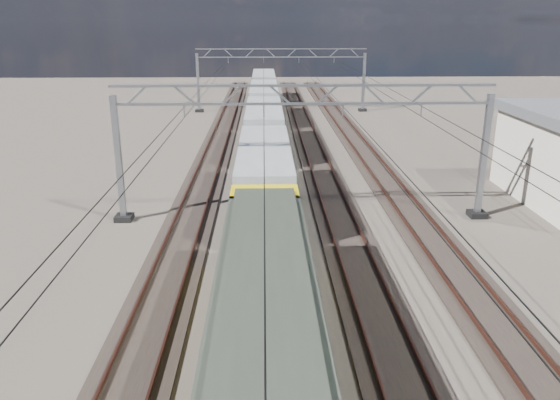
{
  "coord_description": "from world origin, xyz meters",
  "views": [
    {
      "loc": [
        -1.98,
        -23.49,
        10.17
      ],
      "look_at": [
        -1.3,
        -0.05,
        2.4
      ],
      "focal_mm": 35.0,
      "sensor_mm": 36.0,
      "label": 1
    }
  ],
  "objects_px": {
    "hopper_wagon_mid": "(264,125)",
    "hopper_wagon_fourth": "(264,84)",
    "catenary_gantry_mid": "(303,147)",
    "hopper_wagon_third": "(264,100)",
    "catenary_gantry_far": "(281,77)",
    "locomotive": "(266,366)",
    "hopper_wagon_lead": "(264,172)"
  },
  "relations": [
    {
      "from": "hopper_wagon_mid",
      "to": "hopper_wagon_fourth",
      "type": "relative_size",
      "value": 1.0
    },
    {
      "from": "catenary_gantry_mid",
      "to": "hopper_wagon_mid",
      "type": "height_order",
      "value": "catenary_gantry_mid"
    },
    {
      "from": "hopper_wagon_third",
      "to": "hopper_wagon_fourth",
      "type": "xyz_separation_m",
      "value": [
        0.0,
        14.2,
        0.0
      ]
    },
    {
      "from": "catenary_gantry_far",
      "to": "locomotive",
      "type": "xyz_separation_m",
      "value": [
        -2.0,
        -52.4,
        -1.58
      ]
    },
    {
      "from": "catenary_gantry_mid",
      "to": "hopper_wagon_third",
      "type": "xyz_separation_m",
      "value": [
        -2.0,
        29.7,
        -1.67
      ]
    },
    {
      "from": "catenary_gantry_mid",
      "to": "hopper_wagon_mid",
      "type": "xyz_separation_m",
      "value": [
        -2.0,
        15.5,
        -1.67
      ]
    },
    {
      "from": "catenary_gantry_far",
      "to": "hopper_wagon_mid",
      "type": "height_order",
      "value": "catenary_gantry_far"
    },
    {
      "from": "catenary_gantry_far",
      "to": "hopper_wagon_fourth",
      "type": "distance_m",
      "value": 8.32
    },
    {
      "from": "locomotive",
      "to": "hopper_wagon_lead",
      "type": "height_order",
      "value": "locomotive"
    },
    {
      "from": "catenary_gantry_mid",
      "to": "hopper_wagon_lead",
      "type": "xyz_separation_m",
      "value": [
        -2.0,
        1.3,
        -1.67
      ]
    },
    {
      "from": "locomotive",
      "to": "hopper_wagon_third",
      "type": "distance_m",
      "value": 46.1
    },
    {
      "from": "hopper_wagon_mid",
      "to": "hopper_wagon_fourth",
      "type": "height_order",
      "value": "same"
    },
    {
      "from": "catenary_gantry_mid",
      "to": "hopper_wagon_third",
      "type": "height_order",
      "value": "catenary_gantry_mid"
    },
    {
      "from": "catenary_gantry_far",
      "to": "hopper_wagon_lead",
      "type": "distance_m",
      "value": 34.8
    },
    {
      "from": "catenary_gantry_far",
      "to": "hopper_wagon_lead",
      "type": "relative_size",
      "value": 1.53
    },
    {
      "from": "hopper_wagon_mid",
      "to": "hopper_wagon_lead",
      "type": "bearing_deg",
      "value": -90.0
    },
    {
      "from": "hopper_wagon_fourth",
      "to": "hopper_wagon_mid",
      "type": "bearing_deg",
      "value": -90.0
    },
    {
      "from": "hopper_wagon_third",
      "to": "catenary_gantry_far",
      "type": "bearing_deg",
      "value": 72.39
    },
    {
      "from": "catenary_gantry_far",
      "to": "hopper_wagon_lead",
      "type": "xyz_separation_m",
      "value": [
        -2.0,
        -34.7,
        -1.67
      ]
    },
    {
      "from": "hopper_wagon_lead",
      "to": "hopper_wagon_mid",
      "type": "height_order",
      "value": "same"
    },
    {
      "from": "hopper_wagon_mid",
      "to": "hopper_wagon_third",
      "type": "height_order",
      "value": "same"
    },
    {
      "from": "catenary_gantry_mid",
      "to": "hopper_wagon_lead",
      "type": "height_order",
      "value": "catenary_gantry_mid"
    },
    {
      "from": "locomotive",
      "to": "hopper_wagon_fourth",
      "type": "bearing_deg",
      "value": 90.0
    },
    {
      "from": "catenary_gantry_mid",
      "to": "catenary_gantry_far",
      "type": "xyz_separation_m",
      "value": [
        0.0,
        36.0,
        0.0
      ]
    },
    {
      "from": "catenary_gantry_far",
      "to": "hopper_wagon_third",
      "type": "bearing_deg",
      "value": -107.61
    },
    {
      "from": "locomotive",
      "to": "hopper_wagon_fourth",
      "type": "distance_m",
      "value": 60.3
    },
    {
      "from": "catenary_gantry_far",
      "to": "hopper_wagon_third",
      "type": "xyz_separation_m",
      "value": [
        -2.0,
        -6.3,
        -1.67
      ]
    },
    {
      "from": "locomotive",
      "to": "hopper_wagon_mid",
      "type": "xyz_separation_m",
      "value": [
        -0.0,
        31.9,
        -0.09
      ]
    },
    {
      "from": "locomotive",
      "to": "hopper_wagon_fourth",
      "type": "relative_size",
      "value": 1.62
    },
    {
      "from": "hopper_wagon_mid",
      "to": "hopper_wagon_third",
      "type": "bearing_deg",
      "value": 90.0
    },
    {
      "from": "catenary_gantry_mid",
      "to": "hopper_wagon_mid",
      "type": "bearing_deg",
      "value": 97.36
    },
    {
      "from": "hopper_wagon_lead",
      "to": "hopper_wagon_third",
      "type": "xyz_separation_m",
      "value": [
        0.0,
        28.4,
        0.0
      ]
    }
  ]
}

